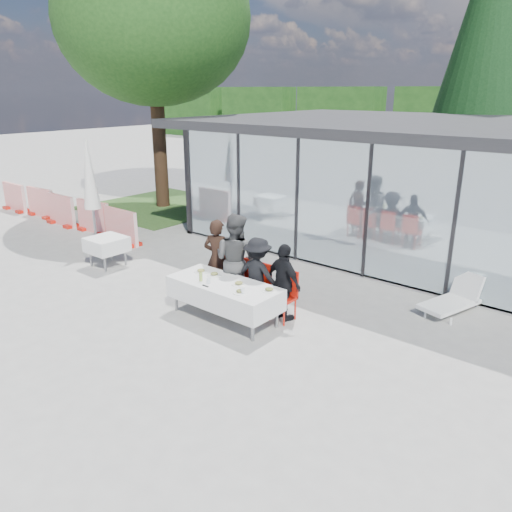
{
  "coord_description": "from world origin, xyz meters",
  "views": [
    {
      "loc": [
        6.12,
        -6.05,
        4.24
      ],
      "look_at": [
        0.09,
        1.2,
        1.07
      ],
      "focal_mm": 35.0,
      "sensor_mm": 36.0,
      "label": 1
    }
  ],
  "objects": [
    {
      "name": "grass_patch",
      "position": [
        -8.5,
        6.0,
        0.01
      ],
      "size": [
        5.0,
        5.0,
        0.02
      ],
      "primitive_type": "cube",
      "color": "#385926",
      "rests_on": "ground"
    },
    {
      "name": "diner_c",
      "position": [
        0.27,
        1.03,
        0.76
      ],
      "size": [
        1.09,
        1.09,
        1.52
      ],
      "primitive_type": "imported",
      "rotation": [
        0.0,
        0.0,
        3.26
      ],
      "color": "black",
      "rests_on": "ground"
    },
    {
      "name": "construction_barriers",
      "position": [
        -8.88,
        2.14,
        0.44
      ],
      "size": [
        7.8,
        0.6,
        1.0
      ],
      "color": "red",
      "rests_on": "ground"
    },
    {
      "name": "diner_d",
      "position": [
        0.92,
        1.03,
        0.76
      ],
      "size": [
        1.07,
        1.07,
        1.52
      ],
      "primitive_type": "imported",
      "rotation": [
        0.0,
        0.0,
        2.91
      ],
      "color": "black",
      "rests_on": "ground"
    },
    {
      "name": "plate_extra",
      "position": [
        0.59,
        0.15,
        0.77
      ],
      "size": [
        0.28,
        0.28,
        0.07
      ],
      "color": "white",
      "rests_on": "dining_table"
    },
    {
      "name": "diner_chair_d",
      "position": [
        0.92,
        1.08,
        0.54
      ],
      "size": [
        0.44,
        0.44,
        0.97
      ],
      "color": "red",
      "rests_on": "ground"
    },
    {
      "name": "folded_eyeglasses",
      "position": [
        -0.12,
        -0.03,
        0.76
      ],
      "size": [
        0.14,
        0.03,
        0.01
      ],
      "primitive_type": "cube",
      "color": "black",
      "rests_on": "dining_table"
    },
    {
      "name": "plate_c",
      "position": [
        0.31,
        0.42,
        0.77
      ],
      "size": [
        0.28,
        0.28,
        0.07
      ],
      "color": "white",
      "rests_on": "dining_table"
    },
    {
      "name": "diner_chair_c",
      "position": [
        0.27,
        1.08,
        0.54
      ],
      "size": [
        0.44,
        0.44,
        0.97
      ],
      "color": "red",
      "rests_on": "ground"
    },
    {
      "name": "diner_chair_a",
      "position": [
        -0.82,
        1.08,
        0.54
      ],
      "size": [
        0.44,
        0.44,
        0.97
      ],
      "color": "red",
      "rests_on": "ground"
    },
    {
      "name": "pavilion",
      "position": [
        2.0,
        8.16,
        2.15
      ],
      "size": [
        14.8,
        8.8,
        3.44
      ],
      "color": "gray",
      "rests_on": "ground"
    },
    {
      "name": "conifer_tree",
      "position": [
        0.5,
        13.0,
        5.99
      ],
      "size": [
        4.0,
        4.0,
        10.5
      ],
      "color": "#382316",
      "rests_on": "ground"
    },
    {
      "name": "diner_a",
      "position": [
        -0.82,
        1.03,
        0.85
      ],
      "size": [
        0.77,
        0.77,
        1.71
      ],
      "primitive_type": "imported",
      "rotation": [
        0.0,
        0.0,
        3.43
      ],
      "color": "black",
      "rests_on": "ground"
    },
    {
      "name": "diner_chair_b",
      "position": [
        -0.31,
        1.08,
        0.54
      ],
      "size": [
        0.44,
        0.44,
        0.97
      ],
      "color": "red",
      "rests_on": "ground"
    },
    {
      "name": "plate_a",
      "position": [
        -0.72,
        0.45,
        0.77
      ],
      "size": [
        0.28,
        0.28,
        0.07
      ],
      "color": "white",
      "rests_on": "dining_table"
    },
    {
      "name": "diner_b",
      "position": [
        -0.31,
        1.03,
        0.95
      ],
      "size": [
        1.02,
        1.02,
        1.91
      ],
      "primitive_type": "imported",
      "rotation": [
        0.0,
        0.0,
        3.25
      ],
      "color": "#4F4F4F",
      "rests_on": "ground"
    },
    {
      "name": "lounger",
      "position": [
        3.3,
        3.56,
        0.26
      ],
      "size": [
        0.95,
        1.45,
        0.72
      ],
      "color": "white",
      "rests_on": "ground"
    },
    {
      "name": "deciduous_tree",
      "position": [
        -8.5,
        6.0,
        6.48
      ],
      "size": [
        7.04,
        6.4,
        9.38
      ],
      "color": "#382316",
      "rests_on": "ground"
    },
    {
      "name": "juice_bottle",
      "position": [
        -0.38,
        0.11,
        0.83
      ],
      "size": [
        0.06,
        0.06,
        0.17
      ],
      "primitive_type": "cylinder",
      "color": "#97B54B",
      "rests_on": "dining_table"
    },
    {
      "name": "treeline",
      "position": [
        -2.0,
        28.0,
        2.2
      ],
      "size": [
        62.5,
        2.0,
        4.4
      ],
      "color": "#183E13",
      "rests_on": "ground"
    },
    {
      "name": "plate_d",
      "position": [
        0.94,
        0.55,
        0.77
      ],
      "size": [
        0.28,
        0.28,
        0.07
      ],
      "color": "white",
      "rests_on": "dining_table"
    },
    {
      "name": "plate_b",
      "position": [
        -0.38,
        0.48,
        0.77
      ],
      "size": [
        0.28,
        0.28,
        0.07
      ],
      "color": "white",
      "rests_on": "dining_table"
    },
    {
      "name": "spare_table_left",
      "position": [
        -4.33,
        0.69,
        0.55
      ],
      "size": [
        0.86,
        0.86,
        0.74
      ],
      "color": "white",
      "rests_on": "ground"
    },
    {
      "name": "drinking_glasses",
      "position": [
        0.23,
        0.13,
        0.8
      ],
      "size": [
        0.9,
        0.1,
        0.1
      ],
      "color": "silver",
      "rests_on": "dining_table"
    },
    {
      "name": "ground",
      "position": [
        0.0,
        0.0,
        0.0
      ],
      "size": [
        90.0,
        90.0,
        0.0
      ],
      "primitive_type": "plane",
      "color": "#9F9D97",
      "rests_on": "ground"
    },
    {
      "name": "dining_table",
      "position": [
        0.02,
        0.33,
        0.54
      ],
      "size": [
        2.26,
        0.96,
        0.75
      ],
      "color": "white",
      "rests_on": "ground"
    },
    {
      "name": "market_umbrella",
      "position": [
        -5.68,
        1.25,
        1.92
      ],
      "size": [
        0.5,
        0.5,
        3.0
      ],
      "color": "black",
      "rests_on": "ground"
    }
  ]
}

